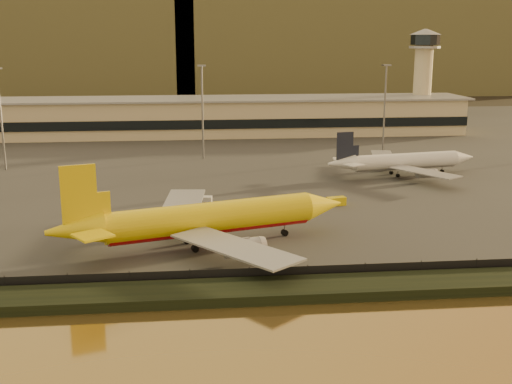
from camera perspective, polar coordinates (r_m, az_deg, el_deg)
The scene contains 12 objects.
ground at distance 100.67m, azimuth 2.13°, elevation -5.38°, with size 900.00×900.00×0.00m, color black.
embankment at distance 84.69m, azimuth 3.75°, elevation -8.64°, with size 320.00×7.00×1.40m, color black.
tarmac at distance 192.51m, azimuth -1.82°, elevation 3.81°, with size 320.00×220.00×0.20m, color #2D2D2D.
perimeter_fence at distance 88.14m, azimuth 3.32°, elevation -7.31°, with size 300.00×0.05×2.20m, color black.
terminal_building at distance 221.39m, azimuth -6.19°, elevation 6.63°, with size 202.00×25.00×12.60m.
control_tower at distance 240.50m, azimuth 14.65°, elevation 10.51°, with size 11.20×11.20×35.50m.
apron_light_masts at distance 172.48m, azimuth 3.65°, elevation 7.89°, with size 152.20×12.20×25.40m.
distant_hills at distance 434.32m, azimuth -7.08°, elevation 13.29°, with size 470.00×160.00×70.00m.
dhl_cargo_jet at distance 102.11m, azimuth -4.46°, elevation -2.45°, with size 48.22×46.08×14.67m.
white_narrowbody_jet at distance 158.76m, azimuth 12.92°, elevation 2.64°, with size 38.75×37.36×11.16m.
gse_vehicle_yellow at distance 128.33m, azimuth 7.15°, elevation -0.82°, with size 3.70×1.66×1.66m, color yellow.
gse_vehicle_white at distance 127.97m, azimuth -4.82°, elevation -0.78°, with size 3.93×1.77×1.77m, color silver.
Camera 1 is at (-13.54, -94.25, 32.65)m, focal length 45.00 mm.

